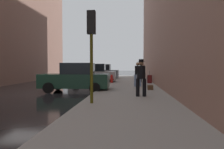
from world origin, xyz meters
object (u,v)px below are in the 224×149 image
Objects in this scene: parked_dark_green_sedan at (76,78)px; traffic_light at (91,36)px; duffel_bag at (150,87)px; rolling_suitcase at (149,79)px; pedestrian_in_jeans at (138,73)px; parked_silver_sedan at (93,74)px; parked_gray_coupe at (101,72)px; fire_hydrant at (112,79)px; pedestrian_in_red_jacket at (143,72)px; pedestrian_with_fedora at (141,76)px.

parked_dark_green_sedan is 5.55m from traffic_light.
parked_dark_green_sedan is 9.64× the size of duffel_bag.
traffic_light is 3.46× the size of rolling_suitcase.
rolling_suitcase is (1.11, 3.13, -0.61)m from pedestrian_in_jeans.
parked_dark_green_sedan is at bearing -90.00° from parked_silver_sedan.
rolling_suitcase is at bearing 85.39° from duffel_bag.
parked_gray_coupe is at bearing 90.00° from parked_dark_green_sedan.
fire_hydrant is at bearing 123.85° from pedestrian_in_jeans.
parked_gray_coupe is 6.97m from fire_hydrant.
pedestrian_in_red_jacket is 3.89× the size of duffel_bag.
duffel_bag is (0.72, 3.00, -0.85)m from pedestrian_with_fedora.
traffic_light is 3.30m from pedestrian_with_fedora.
fire_hydrant is at bearing 179.65° from rolling_suitcase.
pedestrian_in_jeans reaches higher than parked_gray_coupe.
pedestrian_with_fedora is 3.20m from duffel_bag.
pedestrian_in_red_jacket is at bearing 81.39° from pedestrian_in_jeans.
parked_silver_sedan reaches higher than fire_hydrant.
duffel_bag is (0.69, -2.05, -0.81)m from pedestrian_in_jeans.
pedestrian_in_jeans is (2.11, -3.15, 0.61)m from fire_hydrant.
pedestrian_with_fedora is at bearing -103.46° from duffel_bag.
parked_dark_green_sedan is 2.48× the size of pedestrian_in_jeans.
traffic_light is 8.18× the size of duffel_bag.
pedestrian_with_fedora reaches higher than parked_silver_sedan.
parked_gray_coupe is at bearing 126.80° from pedestrian_in_red_jacket.
parked_gray_coupe is (0.00, 5.58, 0.00)m from parked_silver_sedan.
parked_gray_coupe reaches higher than fire_hydrant.
rolling_suitcase reaches higher than duffel_bag.
pedestrian_in_red_jacket is at bearing 53.40° from parked_dark_green_sedan.
pedestrian_in_jeans is 2.31m from duffel_bag.
duffel_bag is (2.81, -5.20, -0.21)m from fire_hydrant.
duffel_bag is at bearing -68.86° from parked_gray_coupe.
pedestrian_with_fedora is 4.04× the size of duffel_bag.
parked_gray_coupe is at bearing 126.69° from rolling_suitcase.
pedestrian_with_fedora is 1.04× the size of pedestrian_in_jeans.
fire_hydrant is 3.22m from rolling_suitcase.
pedestrian_in_jeans is 3.89× the size of duffel_bag.
pedestrian_in_jeans is (3.92, -9.88, 0.26)m from parked_gray_coupe.
parked_silver_sedan is 4.53m from pedestrian_in_red_jacket.
fire_hydrant is 2.85m from pedestrian_in_red_jacket.
parked_silver_sedan and parked_gray_coupe have the same top height.
traffic_light reaches higher than parked_gray_coupe.
pedestrian_with_fedora is at bearing -67.37° from parked_silver_sedan.
rolling_suitcase is at bearing 72.72° from traffic_light.
traffic_light reaches higher than pedestrian_with_fedora.
pedestrian_in_red_jacket is 8.93m from pedestrian_with_fedora.
parked_gray_coupe is at bearing 111.14° from duffel_bag.
parked_dark_green_sedan and parked_silver_sedan have the same top height.
pedestrian_in_red_jacket is at bearing 76.39° from traffic_light.
pedestrian_in_red_jacket and pedestrian_in_jeans have the same top height.
parked_silver_sedan is 7.86m from duffel_bag.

